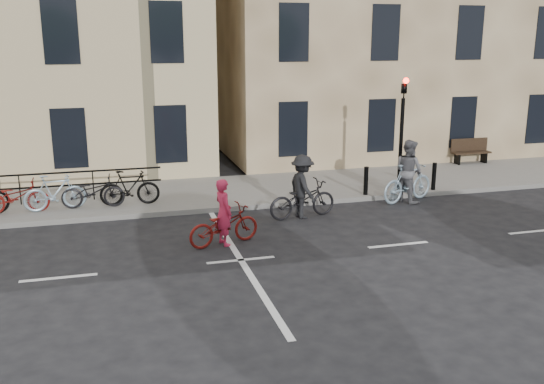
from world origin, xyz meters
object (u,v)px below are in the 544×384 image
object	(u,v)px
traffic_light	(402,121)
bench	(470,150)
cyclist_pink	(224,222)
cyclist_grey	(408,177)
cyclist_dark	(302,193)

from	to	relation	value
traffic_light	bench	bearing A→B (deg)	35.25
cyclist_pink	cyclist_grey	world-z (taller)	cyclist_grey
cyclist_dark	traffic_light	bearing A→B (deg)	-78.26
traffic_light	cyclist_pink	world-z (taller)	traffic_light
bench	cyclist_pink	world-z (taller)	cyclist_pink
cyclist_pink	cyclist_dark	xyz separation A→B (m)	(2.60, 1.70, 0.13)
traffic_light	bench	size ratio (longest dim) A/B	2.44
cyclist_grey	cyclist_dark	distance (m)	3.78
cyclist_dark	bench	bearing A→B (deg)	-69.87
traffic_light	cyclist_grey	xyz separation A→B (m)	(-0.06, -0.71, -1.66)
cyclist_grey	cyclist_dark	world-z (taller)	cyclist_grey
cyclist_pink	cyclist_dark	distance (m)	3.10
bench	cyclist_dark	size ratio (longest dim) A/B	0.75
cyclist_pink	traffic_light	bearing A→B (deg)	-80.25
traffic_light	cyclist_dark	world-z (taller)	traffic_light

